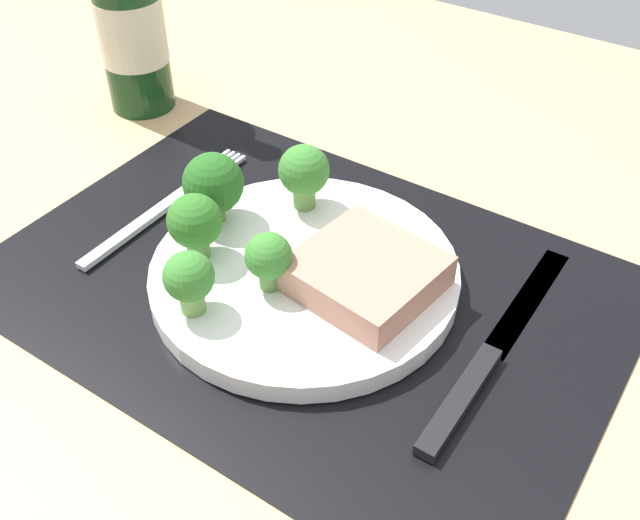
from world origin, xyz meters
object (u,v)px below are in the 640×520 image
object	(u,v)px
plate	(305,274)
wine_bottle	(129,15)
steak	(366,273)
fork	(169,203)
knife	(488,357)

from	to	relation	value
plate	wine_bottle	world-z (taller)	wine_bottle
plate	steak	bearing A→B (deg)	7.50
plate	fork	bearing A→B (deg)	174.63
plate	knife	xyz separation A→B (cm)	(14.74, 0.53, -0.50)
wine_bottle	fork	bearing A→B (deg)	-39.50
fork	wine_bottle	xyz separation A→B (cm)	(-14.42, 11.89, 9.03)
knife	plate	bearing A→B (deg)	179.26
steak	wine_bottle	bearing A→B (deg)	159.78
fork	wine_bottle	bearing A→B (deg)	139.77
fork	knife	size ratio (longest dim) A/B	0.83
fork	knife	distance (cm)	29.87
plate	knife	size ratio (longest dim) A/B	1.00
plate	knife	distance (cm)	14.76
wine_bottle	steak	bearing A→B (deg)	-20.22
steak	wine_bottle	size ratio (longest dim) A/B	0.34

